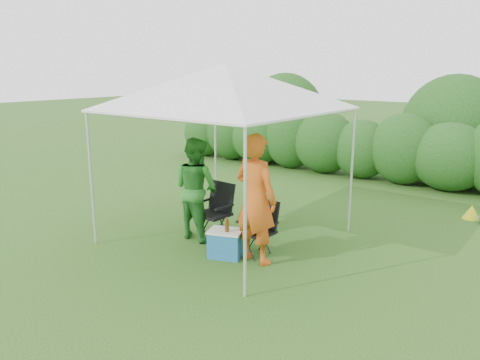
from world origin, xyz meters
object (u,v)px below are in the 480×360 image
Objects in this scene: canopy at (226,87)px; chair_right at (260,224)px; man at (256,199)px; chair_left at (216,207)px; woman at (196,188)px; cooler at (226,243)px.

canopy reaches higher than chair_right.
canopy is 2.19m from chair_right.
man reaches higher than chair_right.
canopy is 3.40× the size of chair_left.
man is at bearing -67.08° from chair_right.
man is 1.38m from woman.
man is (1.12, -0.46, 0.43)m from chair_left.
woman is (-1.26, -0.03, 0.37)m from chair_right.
cooler is (-0.45, -0.13, -0.73)m from man.
chair_left is 0.48× the size of man.
chair_left is at bearing -156.00° from canopy.
man is at bearing 174.44° from woman.
chair_left is 1.54× the size of cooler.
canopy is 5.23× the size of cooler.
cooler is at bearing -37.42° from chair_left.
man is at bearing -3.93° from cooler.
cooler is (0.91, -0.37, -0.63)m from woman.
woman reaches higher than chair_right.
cooler is (-0.35, -0.40, -0.26)m from chair_right.
cooler is at bearing 162.26° from woman.
chair_left is 1.29m from man.
chair_left is 0.54× the size of woman.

